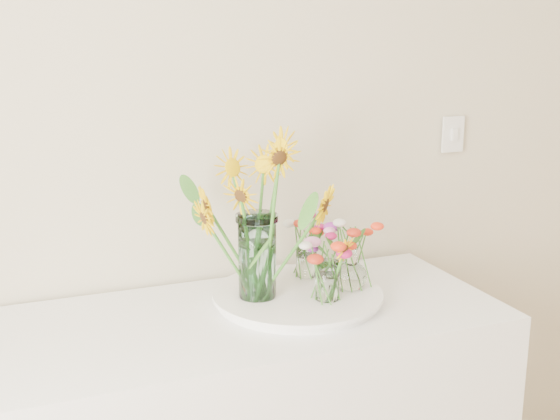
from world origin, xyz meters
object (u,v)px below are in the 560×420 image
object	(u,v)px
small_vase_b	(351,267)
small_vase_c	(306,261)
tray	(298,298)
mason_jar	(257,256)
small_vase_a	(327,281)

from	to	relation	value
small_vase_b	small_vase_c	world-z (taller)	small_vase_b
tray	mason_jar	world-z (taller)	mason_jar
tray	small_vase_c	world-z (taller)	small_vase_c
small_vase_a	small_vase_c	size ratio (longest dim) A/B	1.06
mason_jar	small_vase_c	distance (m)	0.23
small_vase_a	small_vase_b	distance (m)	0.11
tray	small_vase_a	distance (m)	0.12
mason_jar	small_vase_c	world-z (taller)	mason_jar
mason_jar	small_vase_b	distance (m)	0.28
small_vase_b	small_vase_a	bearing A→B (deg)	-150.76
tray	small_vase_a	bearing A→B (deg)	-57.41
small_vase_a	mason_jar	bearing A→B (deg)	151.87
small_vase_c	tray	bearing A→B (deg)	-123.63
small_vase_a	small_vase_b	world-z (taller)	small_vase_b
tray	mason_jar	distance (m)	0.18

